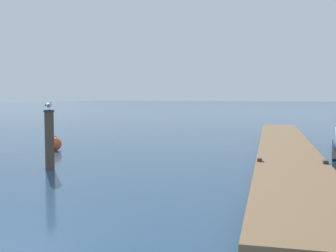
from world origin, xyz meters
TOP-DOWN VIEW (x-y plane):
  - floating_dock at (4.32, 12.05)m, footprint 3.26×20.97m
  - mooring_piling at (-2.09, 7.33)m, footprint 0.30×0.30m
  - perched_seagull at (-2.09, 7.33)m, footprint 0.19×0.38m
  - mooring_buoy at (-4.39, 11.12)m, footprint 0.51×0.51m

SIDE VIEW (x-z plane):
  - mooring_buoy at x=-4.39m, z-range -0.04..0.55m
  - floating_dock at x=4.32m, z-range 0.10..0.63m
  - mooring_piling at x=-2.09m, z-range 0.04..1.77m
  - perched_seagull at x=-2.09m, z-range 1.75..2.01m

